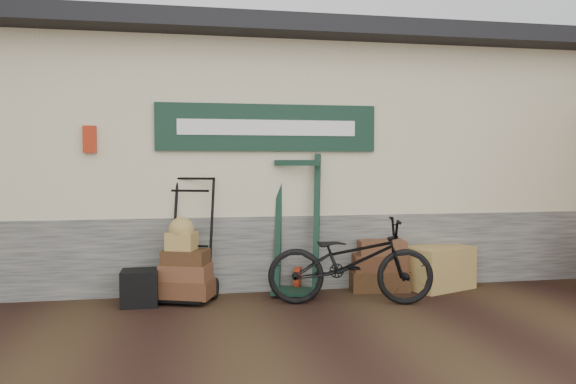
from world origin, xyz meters
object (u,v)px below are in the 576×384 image
Objects in this scene: suitcase_stack at (379,264)px; green_barrow at (297,224)px; porter_trolley at (190,237)px; black_trunk at (140,288)px; wicker_hamper at (438,267)px; bicycle at (350,256)px.

green_barrow is at bearing -180.00° from suitcase_stack.
porter_trolley is 2.28m from suitcase_stack.
green_barrow is at bearing 8.39° from black_trunk.
green_barrow is 4.24× the size of black_trunk.
wicker_hamper is at bearing 18.84° from green_barrow.
wicker_hamper is at bearing 20.77° from porter_trolley.
wicker_hamper is 2.04× the size of black_trunk.
black_trunk is (-3.53, -0.19, -0.06)m from wicker_hamper.
bicycle is at bearing -157.10° from wicker_hamper.
suitcase_stack is at bearing 21.06° from green_barrow.
green_barrow is 1.14m from suitcase_stack.
suitcase_stack is 0.75m from wicker_hamper.
porter_trolley is at bearing -179.80° from wicker_hamper.
porter_trolley reaches higher than black_trunk.
porter_trolley is at bearing -178.00° from suitcase_stack.
suitcase_stack is (1.02, 0.00, -0.51)m from green_barrow.
wicker_hamper is (1.76, -0.07, -0.56)m from green_barrow.
bicycle reaches higher than suitcase_stack.
green_barrow is 1.90m from black_trunk.
porter_trolley is 3.62× the size of black_trunk.
green_barrow is 2.37× the size of suitcase_stack.
black_trunk is at bearing 92.37° from bicycle.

